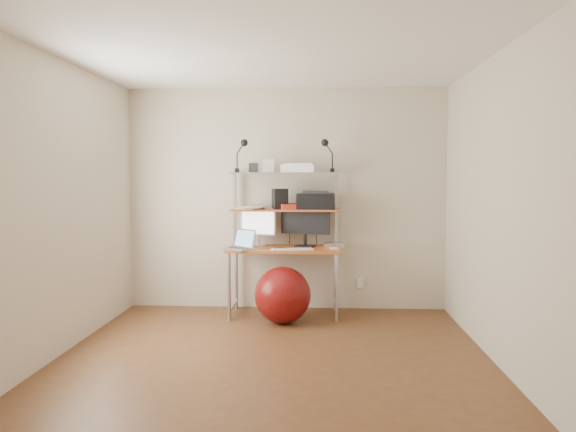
% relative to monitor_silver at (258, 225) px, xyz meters
% --- Properties ---
extents(room, '(3.60, 3.60, 3.60)m').
position_rel_monitor_silver_xyz_m(room, '(0.30, -1.58, 0.27)').
color(room, brown).
rests_on(room, ground).
extents(computer_desk, '(1.20, 0.60, 1.57)m').
position_rel_monitor_silver_xyz_m(computer_desk, '(0.30, -0.08, -0.02)').
color(computer_desk, '#C14E25').
rests_on(computer_desk, ground).
extents(desktop, '(1.20, 0.60, 0.00)m').
position_rel_monitor_silver_xyz_m(desktop, '(0.30, -0.14, -0.24)').
color(desktop, '#C14E25').
rests_on(desktop, computer_desk).
extents(mid_shelf, '(1.18, 0.34, 0.00)m').
position_rel_monitor_silver_xyz_m(mid_shelf, '(0.30, -0.01, 0.17)').
color(mid_shelf, '#C14E25').
rests_on(mid_shelf, computer_desk).
extents(top_shelf, '(1.18, 0.34, 0.00)m').
position_rel_monitor_silver_xyz_m(top_shelf, '(0.30, -0.01, 0.57)').
color(top_shelf, '#B1B1B6').
rests_on(top_shelf, computer_desk).
extents(floor, '(3.60, 3.60, 0.00)m').
position_rel_monitor_silver_xyz_m(floor, '(0.30, -1.58, -0.98)').
color(floor, brown).
rests_on(floor, ground).
extents(wall_outlet, '(0.08, 0.01, 0.12)m').
position_rel_monitor_silver_xyz_m(wall_outlet, '(1.15, 0.21, -0.68)').
color(wall_outlet, silver).
rests_on(wall_outlet, room).
extents(monitor_silver, '(0.40, 0.17, 0.44)m').
position_rel_monitor_silver_xyz_m(monitor_silver, '(0.00, 0.00, 0.00)').
color(monitor_silver, silver).
rests_on(monitor_silver, desktop).
extents(monitor_black, '(0.54, 0.23, 0.55)m').
position_rel_monitor_silver_xyz_m(monitor_black, '(0.52, -0.03, 0.04)').
color(monitor_black, black).
rests_on(monitor_black, desktop).
extents(laptop, '(0.38, 0.38, 0.26)m').
position_rel_monitor_silver_xyz_m(laptop, '(-0.14, -0.29, -0.19)').
color(laptop, '#B4B4B8').
rests_on(laptop, desktop).
extents(keyboard, '(0.45, 0.23, 0.01)m').
position_rel_monitor_silver_xyz_m(keyboard, '(0.40, -0.33, -0.23)').
color(keyboard, silver).
rests_on(keyboard, desktop).
extents(mouse, '(0.09, 0.07, 0.02)m').
position_rel_monitor_silver_xyz_m(mouse, '(0.83, -0.25, -0.22)').
color(mouse, silver).
rests_on(mouse, desktop).
extents(mac_mini, '(0.22, 0.22, 0.04)m').
position_rel_monitor_silver_xyz_m(mac_mini, '(0.84, -0.01, -0.22)').
color(mac_mini, '#B4B4B8').
rests_on(mac_mini, desktop).
extents(phone, '(0.08, 0.13, 0.01)m').
position_rel_monitor_silver_xyz_m(phone, '(0.27, -0.29, -0.23)').
color(phone, black).
rests_on(phone, desktop).
extents(printer, '(0.42, 0.29, 0.20)m').
position_rel_monitor_silver_xyz_m(printer, '(0.64, -0.01, 0.27)').
color(printer, black).
rests_on(printer, mid_shelf).
extents(nas_cube, '(0.19, 0.19, 0.22)m').
position_rel_monitor_silver_xyz_m(nas_cube, '(0.25, -0.04, 0.29)').
color(nas_cube, black).
rests_on(nas_cube, mid_shelf).
extents(red_box, '(0.23, 0.18, 0.06)m').
position_rel_monitor_silver_xyz_m(red_box, '(0.36, -0.09, 0.20)').
color(red_box, red).
rests_on(red_box, mid_shelf).
extents(scanner, '(0.43, 0.34, 0.10)m').
position_rel_monitor_silver_xyz_m(scanner, '(0.47, -0.03, 0.62)').
color(scanner, silver).
rests_on(scanner, top_shelf).
extents(box_white, '(0.13, 0.11, 0.14)m').
position_rel_monitor_silver_xyz_m(box_white, '(0.12, -0.04, 0.65)').
color(box_white, silver).
rests_on(box_white, top_shelf).
extents(box_grey, '(0.11, 0.11, 0.10)m').
position_rel_monitor_silver_xyz_m(box_grey, '(-0.05, -0.00, 0.63)').
color(box_grey, '#2C2C2E').
rests_on(box_grey, top_shelf).
extents(clip_lamp_left, '(0.14, 0.08, 0.36)m').
position_rel_monitor_silver_xyz_m(clip_lamp_left, '(-0.15, -0.10, 0.84)').
color(clip_lamp_left, black).
rests_on(clip_lamp_left, top_shelf).
extents(clip_lamp_right, '(0.14, 0.08, 0.36)m').
position_rel_monitor_silver_xyz_m(clip_lamp_right, '(0.75, -0.05, 0.84)').
color(clip_lamp_right, black).
rests_on(clip_lamp_right, top_shelf).
extents(exercise_ball, '(0.58, 0.58, 0.58)m').
position_rel_monitor_silver_xyz_m(exercise_ball, '(0.30, -0.47, -0.69)').
color(exercise_ball, maroon).
rests_on(exercise_ball, floor).
extents(paper_stack, '(0.42, 0.42, 0.03)m').
position_rel_monitor_silver_xyz_m(paper_stack, '(-0.08, -0.01, 0.19)').
color(paper_stack, white).
rests_on(paper_stack, mid_shelf).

